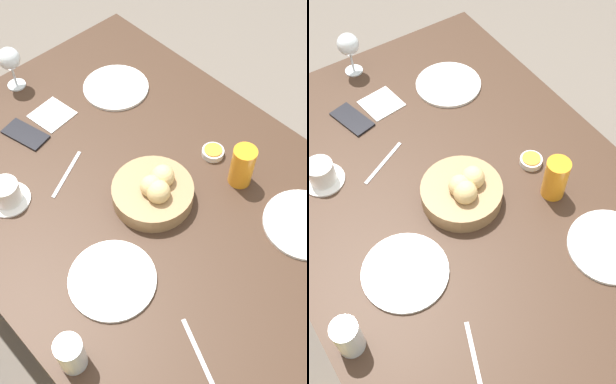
% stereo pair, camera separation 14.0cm
% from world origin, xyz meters
% --- Properties ---
extents(ground_plane, '(10.00, 10.00, 0.00)m').
position_xyz_m(ground_plane, '(0.00, 0.00, 0.00)').
color(ground_plane, '#6B6056').
extents(dining_table, '(1.41, 1.05, 0.72)m').
position_xyz_m(dining_table, '(0.00, 0.00, 0.64)').
color(dining_table, '#3D281C').
rests_on(dining_table, ground_plane).
extents(bread_basket, '(0.24, 0.24, 0.11)m').
position_xyz_m(bread_basket, '(-0.07, -0.00, 0.76)').
color(bread_basket, '#99754C').
rests_on(bread_basket, dining_table).
extents(plate_near_left, '(0.23, 0.23, 0.01)m').
position_xyz_m(plate_near_left, '(-0.42, -0.25, 0.73)').
color(plate_near_left, white).
rests_on(plate_near_left, dining_table).
extents(plate_near_right, '(0.23, 0.23, 0.01)m').
position_xyz_m(plate_near_right, '(0.37, -0.23, 0.73)').
color(plate_near_right, white).
rests_on(plate_near_right, dining_table).
extents(plate_far_center, '(0.23, 0.23, 0.01)m').
position_xyz_m(plate_far_center, '(-0.18, 0.26, 0.73)').
color(plate_far_center, white).
rests_on(plate_far_center, dining_table).
extents(juice_glass, '(0.07, 0.07, 0.14)m').
position_xyz_m(juice_glass, '(-0.19, -0.24, 0.79)').
color(juice_glass, orange).
rests_on(juice_glass, dining_table).
extents(water_tumbler, '(0.07, 0.07, 0.11)m').
position_xyz_m(water_tumbler, '(-0.28, 0.46, 0.78)').
color(water_tumbler, silver).
rests_on(water_tumbler, dining_table).
extents(wine_glass, '(0.08, 0.08, 0.16)m').
position_xyz_m(wine_glass, '(0.63, 0.01, 0.84)').
color(wine_glass, silver).
rests_on(wine_glass, dining_table).
extents(coffee_cup, '(0.13, 0.13, 0.07)m').
position_xyz_m(coffee_cup, '(0.22, 0.31, 0.76)').
color(coffee_cup, white).
rests_on(coffee_cup, dining_table).
extents(jam_bowl_honey, '(0.07, 0.07, 0.03)m').
position_xyz_m(jam_bowl_honey, '(-0.07, -0.25, 0.74)').
color(jam_bowl_honey, white).
rests_on(jam_bowl_honey, dining_table).
extents(fork_silver, '(0.18, 0.08, 0.00)m').
position_xyz_m(fork_silver, '(-0.47, 0.23, 0.73)').
color(fork_silver, '#B7B7BC').
rests_on(fork_silver, dining_table).
extents(knife_silver, '(0.09, 0.17, 0.00)m').
position_xyz_m(knife_silver, '(0.18, 0.13, 0.73)').
color(knife_silver, '#B7B7BC').
rests_on(knife_silver, dining_table).
extents(napkin, '(0.14, 0.14, 0.00)m').
position_xyz_m(napkin, '(0.42, 0.01, 0.73)').
color(napkin, white).
rests_on(napkin, dining_table).
extents(cell_phone, '(0.16, 0.11, 0.01)m').
position_xyz_m(cell_phone, '(0.41, 0.13, 0.73)').
color(cell_phone, black).
rests_on(cell_phone, dining_table).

